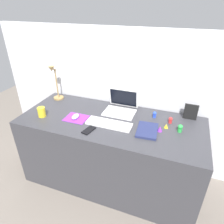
{
  "coord_description": "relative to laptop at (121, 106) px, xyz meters",
  "views": [
    {
      "loc": [
        0.56,
        -1.48,
        1.72
      ],
      "look_at": [
        0.01,
        0.0,
        0.83
      ],
      "focal_mm": 32.23,
      "sensor_mm": 36.0,
      "label": 1
    }
  ],
  "objects": [
    {
      "name": "toy_figurine_red",
      "position": [
        0.49,
        -0.06,
        -0.02
      ],
      "size": [
        0.04,
        0.04,
        0.06
      ],
      "color": "red",
      "rests_on": "desk"
    },
    {
      "name": "mousepad",
      "position": [
        -0.35,
        -0.29,
        -0.05
      ],
      "size": [
        0.21,
        0.17,
        0.0
      ],
      "primitive_type": "cube",
      "color": "purple",
      "rests_on": "desk"
    },
    {
      "name": "toy_figurine_green",
      "position": [
        0.58,
        -0.18,
        -0.02
      ],
      "size": [
        0.04,
        0.04,
        0.07
      ],
      "color": "green",
      "rests_on": "desk"
    },
    {
      "name": "notebook_pad",
      "position": [
        0.32,
        -0.27,
        -0.04
      ],
      "size": [
        0.19,
        0.25,
        0.02
      ],
      "primitive_type": "cube",
      "rotation": [
        0.0,
        0.0,
        0.08
      ],
      "color": "navy",
      "rests_on": "desk"
    },
    {
      "name": "mouse",
      "position": [
        -0.36,
        -0.29,
        -0.03
      ],
      "size": [
        0.06,
        0.1,
        0.03
      ],
      "primitive_type": "ellipsoid",
      "color": "white",
      "rests_on": "mousepad"
    },
    {
      "name": "cell_phone",
      "position": [
        -0.15,
        -0.43,
        -0.05
      ],
      "size": [
        0.09,
        0.14,
        0.01
      ],
      "primitive_type": "cube",
      "rotation": [
        0.0,
        0.0,
        -0.22
      ],
      "color": "black",
      "rests_on": "desk"
    },
    {
      "name": "coffee_mug",
      "position": [
        -0.67,
        -0.37,
        -0.01
      ],
      "size": [
        0.07,
        0.07,
        0.09
      ],
      "primitive_type": "cylinder",
      "color": "yellow",
      "rests_on": "desk"
    },
    {
      "name": "toy_figurine_purple",
      "position": [
        0.42,
        -0.23,
        -0.03
      ],
      "size": [
        0.04,
        0.04,
        0.05
      ],
      "primitive_type": "cone",
      "color": "purple",
      "rests_on": "desk"
    },
    {
      "name": "picture_frame",
      "position": [
        0.65,
        0.07,
        0.02
      ],
      "size": [
        0.12,
        0.02,
        0.15
      ],
      "primitive_type": "cube",
      "color": "black",
      "rests_on": "desk"
    },
    {
      "name": "desk_lamp",
      "position": [
        -0.75,
        0.01,
        0.13
      ],
      "size": [
        0.11,
        0.14,
        0.38
      ],
      "color": "#A5844C",
      "rests_on": "desk"
    },
    {
      "name": "desk",
      "position": [
        -0.03,
        -0.21,
        -0.42
      ],
      "size": [
        1.71,
        0.71,
        0.74
      ],
      "primitive_type": "cube",
      "color": "#38383D",
      "rests_on": "ground_plane"
    },
    {
      "name": "back_wall",
      "position": [
        -0.03,
        0.19,
        -0.04
      ],
      "size": [
        2.91,
        0.05,
        1.51
      ],
      "primitive_type": "cube",
      "color": "silver",
      "rests_on": "ground_plane"
    },
    {
      "name": "ground_plane",
      "position": [
        -0.03,
        -0.21,
        -0.79
      ],
      "size": [
        6.0,
        6.0,
        0.0
      ],
      "primitive_type": "plane",
      "color": "slate"
    },
    {
      "name": "toy_figurine_blue",
      "position": [
        0.34,
        -0.02,
        -0.02
      ],
      "size": [
        0.04,
        0.04,
        0.06
      ],
      "color": "blue",
      "rests_on": "desk"
    },
    {
      "name": "keyboard",
      "position": [
        -0.02,
        -0.29,
        -0.04
      ],
      "size": [
        0.41,
        0.13,
        0.02
      ],
      "primitive_type": "cube",
      "color": "white",
      "rests_on": "desk"
    },
    {
      "name": "toy_figurine_yellow",
      "position": [
        0.46,
        -0.16,
        -0.03
      ],
      "size": [
        0.04,
        0.04,
        0.04
      ],
      "primitive_type": "cone",
      "color": "yellow",
      "rests_on": "desk"
    },
    {
      "name": "laptop",
      "position": [
        0.0,
        0.0,
        0.0
      ],
      "size": [
        0.3,
        0.26,
        0.21
      ],
      "color": "white",
      "rests_on": "desk"
    }
  ]
}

